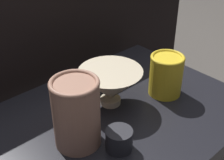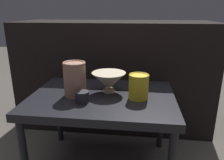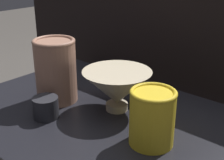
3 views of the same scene
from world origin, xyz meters
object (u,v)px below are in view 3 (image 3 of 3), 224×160
(cup, at_px, (46,107))
(vase_textured_left, at_px, (56,70))
(vase_colorful_right, at_px, (152,117))
(bowl, at_px, (117,88))

(cup, bearing_deg, vase_textured_left, 124.26)
(vase_textured_left, xyz_separation_m, vase_colorful_right, (0.33, -0.01, -0.03))
(vase_textured_left, bearing_deg, bowl, 21.42)
(bowl, xyz_separation_m, vase_colorful_right, (0.16, -0.07, 0.00))
(vase_textured_left, distance_m, vase_colorful_right, 0.33)
(bowl, distance_m, cup, 0.19)
(bowl, height_order, cup, bowl)
(bowl, relative_size, cup, 2.76)
(cup, bearing_deg, bowl, 54.28)
(bowl, bearing_deg, cup, -125.72)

